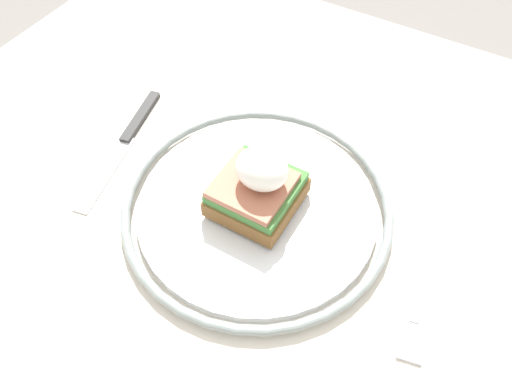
# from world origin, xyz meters

# --- Properties ---
(dining_table) EXTENTS (0.87, 0.79, 0.76)m
(dining_table) POSITION_xyz_m (0.00, 0.00, 0.62)
(dining_table) COLOR beige
(dining_table) RESTS_ON ground_plane
(plate) EXTENTS (0.28, 0.28, 0.02)m
(plate) POSITION_xyz_m (-0.01, 0.00, 0.76)
(plate) COLOR silver
(plate) RESTS_ON dining_table
(sandwich) EXTENTS (0.08, 0.08, 0.08)m
(sandwich) POSITION_xyz_m (-0.01, 0.00, 0.80)
(sandwich) COLOR brown
(sandwich) RESTS_ON plate
(fork) EXTENTS (0.05, 0.14, 0.00)m
(fork) POSITION_xyz_m (-0.19, 0.01, 0.76)
(fork) COLOR silver
(fork) RESTS_ON dining_table
(knife) EXTENTS (0.06, 0.19, 0.01)m
(knife) POSITION_xyz_m (0.17, -0.01, 0.76)
(knife) COLOR #2D2D2D
(knife) RESTS_ON dining_table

